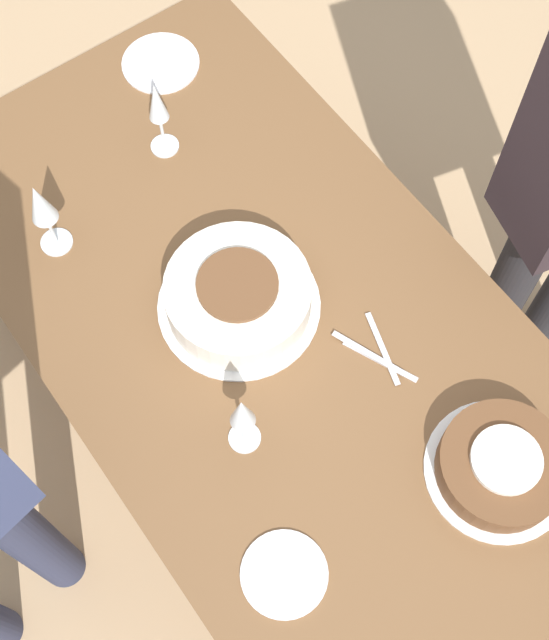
{
  "coord_description": "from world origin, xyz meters",
  "views": [
    {
      "loc": [
        -0.62,
        0.45,
        2.45
      ],
      "look_at": [
        0.0,
        0.0,
        0.81
      ],
      "focal_mm": 50.0,
      "sensor_mm": 36.0,
      "label": 1
    }
  ],
  "objects_px": {
    "wine_glass_far": "(41,206)",
    "cake_center_white": "(238,296)",
    "cake_front_chocolate": "(501,466)",
    "wine_glass_near": "(158,106)",
    "wine_glass_extra": "(242,414)"
  },
  "relations": [
    {
      "from": "cake_center_white",
      "to": "wine_glass_far",
      "type": "height_order",
      "value": "wine_glass_far"
    },
    {
      "from": "cake_front_chocolate",
      "to": "wine_glass_near",
      "type": "bearing_deg",
      "value": 5.76
    },
    {
      "from": "wine_glass_far",
      "to": "cake_center_white",
      "type": "bearing_deg",
      "value": -147.03
    },
    {
      "from": "wine_glass_far",
      "to": "wine_glass_extra",
      "type": "distance_m",
      "value": 0.61
    },
    {
      "from": "cake_center_white",
      "to": "cake_front_chocolate",
      "type": "relative_size",
      "value": 1.2
    },
    {
      "from": "cake_front_chocolate",
      "to": "wine_glass_far",
      "type": "height_order",
      "value": "wine_glass_far"
    },
    {
      "from": "cake_front_chocolate",
      "to": "wine_glass_extra",
      "type": "relative_size",
      "value": 1.36
    },
    {
      "from": "cake_front_chocolate",
      "to": "wine_glass_extra",
      "type": "bearing_deg",
      "value": 46.21
    },
    {
      "from": "cake_front_chocolate",
      "to": "cake_center_white",
      "type": "bearing_deg",
      "value": 18.8
    },
    {
      "from": "cake_center_white",
      "to": "cake_front_chocolate",
      "type": "distance_m",
      "value": 0.62
    },
    {
      "from": "cake_front_chocolate",
      "to": "wine_glass_near",
      "type": "distance_m",
      "value": 1.03
    },
    {
      "from": "cake_front_chocolate",
      "to": "wine_glass_extra",
      "type": "height_order",
      "value": "wine_glass_extra"
    },
    {
      "from": "cake_center_white",
      "to": "wine_glass_far",
      "type": "distance_m",
      "value": 0.44
    },
    {
      "from": "cake_front_chocolate",
      "to": "wine_glass_far",
      "type": "relative_size",
      "value": 1.32
    },
    {
      "from": "cake_center_white",
      "to": "wine_glass_near",
      "type": "distance_m",
      "value": 0.46
    }
  ]
}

